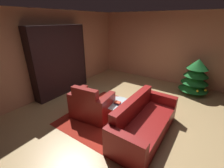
# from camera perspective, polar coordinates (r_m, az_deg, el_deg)

# --- Properties ---
(ground_plane) EXTENTS (7.56, 7.56, 0.00)m
(ground_plane) POSITION_cam_1_polar(r_m,az_deg,el_deg) (4.16, 4.48, -11.74)
(ground_plane) COLOR tan
(wall_back) EXTENTS (5.56, 0.06, 2.67)m
(wall_back) POSITION_cam_1_polar(r_m,az_deg,el_deg) (6.48, 19.42, 12.59)
(wall_back) COLOR tan
(wall_back) RESTS_ON ground
(wall_left) EXTENTS (0.06, 6.42, 2.67)m
(wall_left) POSITION_cam_1_polar(r_m,az_deg,el_deg) (5.42, -21.55, 10.47)
(wall_left) COLOR tan
(wall_left) RESTS_ON ground
(area_rug) EXTENTS (2.41, 2.22, 0.01)m
(area_rug) POSITION_cam_1_polar(r_m,az_deg,el_deg) (4.05, 1.16, -12.76)
(area_rug) COLOR maroon
(area_rug) RESTS_ON ground
(bookshelf_unit) EXTENTS (0.36, 1.97, 2.22)m
(bookshelf_unit) POSITION_cam_1_polar(r_m,az_deg,el_deg) (5.39, -17.82, 8.44)
(bookshelf_unit) COLOR black
(bookshelf_unit) RESTS_ON ground
(armchair_red) EXTENTS (1.09, 0.79, 0.92)m
(armchair_red) POSITION_cam_1_polar(r_m,az_deg,el_deg) (3.96, -7.76, -8.25)
(armchair_red) COLOR maroon
(armchair_red) RESTS_ON ground
(couch_red) EXTENTS (0.84, 2.00, 0.82)m
(couch_red) POSITION_cam_1_polar(r_m,az_deg,el_deg) (3.51, 11.66, -14.03)
(couch_red) COLOR maroon
(couch_red) RESTS_ON ground
(coffee_table) EXTENTS (0.70, 0.70, 0.44)m
(coffee_table) POSITION_cam_1_polar(r_m,az_deg,el_deg) (3.87, 1.98, -7.61)
(coffee_table) COLOR black
(coffee_table) RESTS_ON ground
(book_stack_on_table) EXTENTS (0.17, 0.13, 0.06)m
(book_stack_on_table) POSITION_cam_1_polar(r_m,az_deg,el_deg) (3.79, 2.06, -7.08)
(book_stack_on_table) COLOR #3B538F
(book_stack_on_table) RESTS_ON coffee_table
(bottle_on_table) EXTENTS (0.08, 0.08, 0.22)m
(bottle_on_table) POSITION_cam_1_polar(r_m,az_deg,el_deg) (3.79, -0.89, -6.06)
(bottle_on_table) COLOR #592714
(bottle_on_table) RESTS_ON coffee_table
(decorated_tree) EXTENTS (0.94, 0.94, 1.21)m
(decorated_tree) POSITION_cam_1_polar(r_m,az_deg,el_deg) (5.80, 28.88, 2.42)
(decorated_tree) COLOR brown
(decorated_tree) RESTS_ON ground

